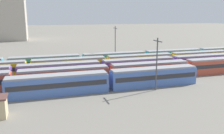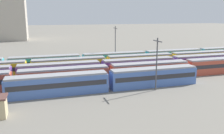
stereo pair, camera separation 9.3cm
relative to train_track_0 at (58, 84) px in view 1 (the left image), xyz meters
name	(u,v)px [view 1 (the left image)]	position (x,y,z in m)	size (l,w,h in m)	color
ground_plane	(1,84)	(-11.10, 10.40, -1.90)	(600.00, 600.00, 0.00)	slate
train_track_0	(58,84)	(0.00, 0.00, 0.00)	(55.80, 3.06, 3.75)	#4C70BC
train_track_1	(109,73)	(11.08, 5.20, 0.00)	(74.70, 3.06, 3.75)	#BC4C38
train_track_2	(173,64)	(29.45, 10.40, 0.00)	(112.50, 3.06, 3.75)	#6B429E
train_track_3	(140,61)	(22.75, 15.60, 0.00)	(93.60, 3.06, 3.75)	yellow
train_track_4	(115,59)	(17.16, 20.80, 0.00)	(93.60, 3.06, 3.75)	teal
catenary_pole_0	(157,62)	(17.99, -2.73, 3.63)	(0.24, 3.20, 9.98)	#4C4C51
catenary_pole_1	(115,43)	(18.27, 23.73, 4.13)	(0.24, 3.20, 10.94)	#4C4C51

